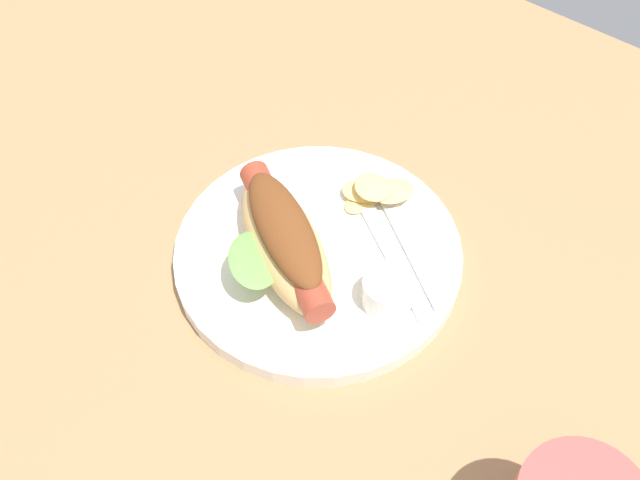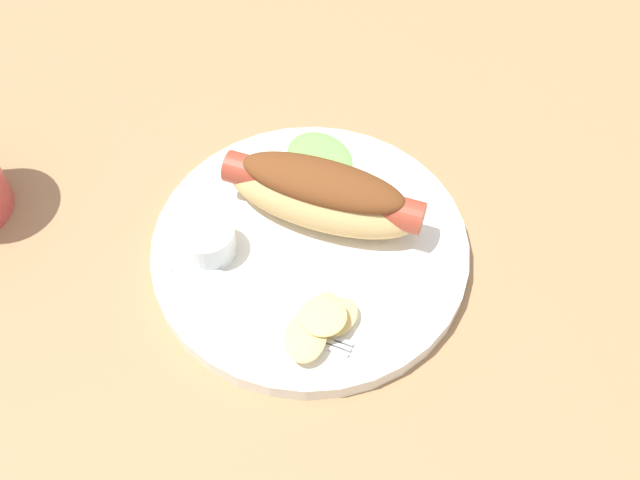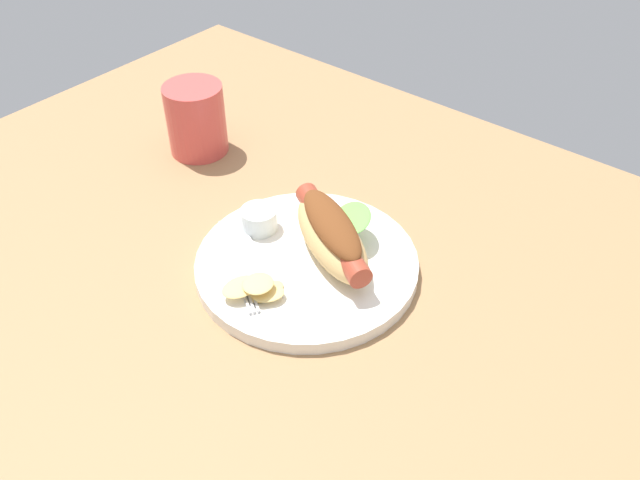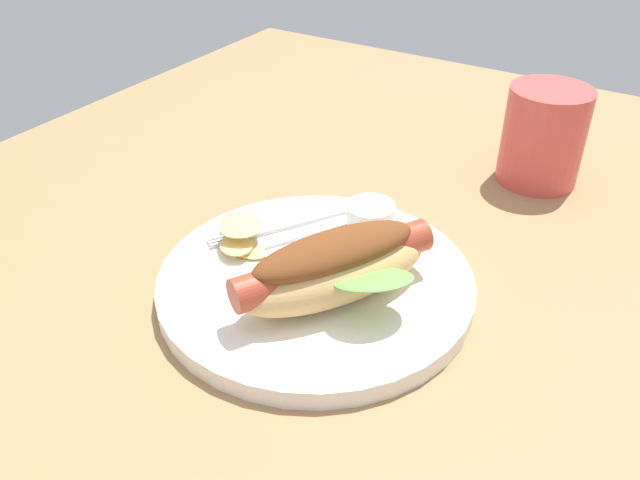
% 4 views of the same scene
% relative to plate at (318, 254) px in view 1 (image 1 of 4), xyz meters
% --- Properties ---
extents(ground_plane, '(1.20, 0.90, 0.02)m').
position_rel_plate_xyz_m(ground_plane, '(0.01, -0.02, -0.02)').
color(ground_plane, '#9E754C').
extents(plate, '(0.26, 0.26, 0.02)m').
position_rel_plate_xyz_m(plate, '(0.00, 0.00, 0.00)').
color(plate, white).
rests_on(plate, ground_plane).
extents(hot_dog, '(0.17, 0.14, 0.06)m').
position_rel_plate_xyz_m(hot_dog, '(0.01, 0.03, 0.04)').
color(hot_dog, tan).
rests_on(hot_dog, plate).
extents(sauce_ramekin, '(0.04, 0.04, 0.03)m').
position_rel_plate_xyz_m(sauce_ramekin, '(-0.08, 0.01, 0.02)').
color(sauce_ramekin, white).
rests_on(sauce_ramekin, plate).
extents(fork, '(0.14, 0.10, 0.00)m').
position_rel_plate_xyz_m(fork, '(-0.06, -0.06, 0.01)').
color(fork, silver).
rests_on(fork, plate).
extents(knife, '(0.13, 0.08, 0.00)m').
position_rel_plate_xyz_m(knife, '(-0.06, -0.03, 0.01)').
color(knife, silver).
rests_on(knife, plate).
extents(chips_pile, '(0.07, 0.07, 0.02)m').
position_rel_plate_xyz_m(chips_pile, '(-0.00, -0.08, 0.02)').
color(chips_pile, '#E7C571').
rests_on(chips_pile, plate).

